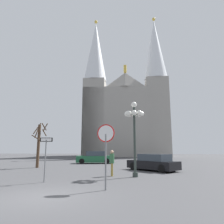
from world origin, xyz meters
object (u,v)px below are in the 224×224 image
Objects in this scene: bare_tree at (39,143)px; stop_sign at (106,143)px; one_way_arrow_sign at (46,154)px; parked_car_far_green at (95,158)px; street_lamp at (134,122)px; parked_car_near_black at (153,163)px; pedestrian_walking at (112,160)px; cathedral at (126,110)px.

stop_sign is at bearing -50.69° from bare_tree.
parked_car_far_green is at bearing 89.63° from one_way_arrow_sign.
one_way_arrow_sign is at bearing -151.62° from street_lamp.
stop_sign is at bearing -77.30° from parked_car_far_green.
street_lamp is 1.14× the size of parked_car_near_black.
one_way_arrow_sign is 4.63m from pedestrian_walking.
bare_tree reaches higher than stop_sign.
cathedral is at bearing 90.96° from stop_sign.
one_way_arrow_sign is at bearing -90.37° from parked_car_far_green.
bare_tree is (-9.55, 5.47, -1.30)m from street_lamp.
cathedral is at bearing 85.20° from one_way_arrow_sign.
bare_tree reaches higher than one_way_arrow_sign.
cathedral is at bearing 90.71° from pedestrian_walking.
stop_sign is 1.74× the size of pedestrian_walking.
street_lamp reaches higher than bare_tree.
street_lamp is 5.31m from parked_car_near_black.
street_lamp is 11.08m from bare_tree.
pedestrian_walking is at bearing -33.50° from bare_tree.
stop_sign is 1.21× the size of one_way_arrow_sign.
street_lamp is at bearing -86.62° from cathedral.
street_lamp is 13.06m from parked_car_far_green.
stop_sign is 4.86m from pedestrian_walking.
street_lamp reaches higher than one_way_arrow_sign.
cathedral is 7.13× the size of parked_car_far_green.
cathedral reaches higher than pedestrian_walking.
parked_car_far_green is at bearing 102.70° from stop_sign.
one_way_arrow_sign reaches higher than parked_car_near_black.
street_lamp reaches higher than parked_car_near_black.
stop_sign reaches higher than parked_car_far_green.
one_way_arrow_sign is 0.53× the size of parked_car_far_green.
bare_tree is (-7.53, -28.62, -8.52)m from cathedral.
parked_car_near_black is (11.09, -1.39, -1.72)m from bare_tree.
parked_car_near_black is at bearing 71.31° from stop_sign.
cathedral is 6.55× the size of street_lamp.
street_lamp is 1.09× the size of parked_car_far_green.
cathedral is 24.80m from parked_car_far_green.
parked_car_near_black is (1.54, 4.08, -3.02)m from street_lamp.
parked_car_near_black is at bearing 45.80° from one_way_arrow_sign.
bare_tree reaches higher than parked_car_far_green.
parked_car_near_black is (6.65, 6.84, -0.93)m from one_way_arrow_sign.
bare_tree is 2.57× the size of pedestrian_walking.
parked_car_near_black is 5.00m from pedestrian_walking.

